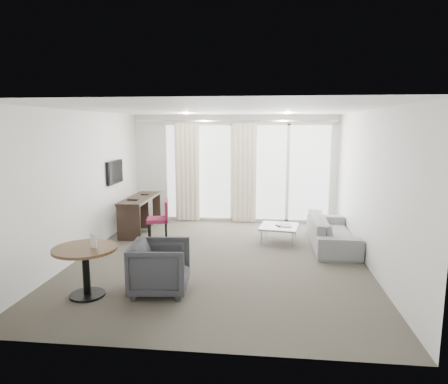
# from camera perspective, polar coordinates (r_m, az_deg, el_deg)

# --- Properties ---
(floor) EXTENTS (5.00, 6.00, 0.00)m
(floor) POSITION_cam_1_polar(r_m,az_deg,el_deg) (7.21, -0.52, -9.45)
(floor) COLOR #49453B
(floor) RESTS_ON ground
(ceiling) EXTENTS (5.00, 6.00, 0.00)m
(ceiling) POSITION_cam_1_polar(r_m,az_deg,el_deg) (6.83, -0.56, 11.69)
(ceiling) COLOR white
(ceiling) RESTS_ON ground
(wall_left) EXTENTS (0.00, 6.00, 2.60)m
(wall_left) POSITION_cam_1_polar(r_m,az_deg,el_deg) (7.60, -19.60, 1.09)
(wall_left) COLOR silver
(wall_left) RESTS_ON ground
(wall_right) EXTENTS (0.00, 6.00, 2.60)m
(wall_right) POSITION_cam_1_polar(r_m,az_deg,el_deg) (7.06, 20.06, 0.46)
(wall_right) COLOR silver
(wall_right) RESTS_ON ground
(wall_front) EXTENTS (5.00, 0.00, 2.60)m
(wall_front) POSITION_cam_1_polar(r_m,az_deg,el_deg) (3.99, -5.62, -5.55)
(wall_front) COLOR silver
(wall_front) RESTS_ON ground
(window_panel) EXTENTS (4.00, 0.02, 2.38)m
(window_panel) POSITION_cam_1_polar(r_m,az_deg,el_deg) (9.84, 3.25, 2.80)
(window_panel) COLOR white
(window_panel) RESTS_ON ground
(window_frame) EXTENTS (4.10, 0.06, 2.44)m
(window_frame) POSITION_cam_1_polar(r_m,az_deg,el_deg) (9.82, 3.24, 2.79)
(window_frame) COLOR white
(window_frame) RESTS_ON ground
(curtain_left) EXTENTS (0.60, 0.20, 2.38)m
(curtain_left) POSITION_cam_1_polar(r_m,az_deg,el_deg) (9.85, -5.27, 2.78)
(curtain_left) COLOR beige
(curtain_left) RESTS_ON ground
(curtain_right) EXTENTS (0.60, 0.20, 2.38)m
(curtain_right) POSITION_cam_1_polar(r_m,az_deg,el_deg) (9.67, 2.90, 2.69)
(curtain_right) COLOR beige
(curtain_right) RESTS_ON ground
(curtain_track) EXTENTS (4.80, 0.04, 0.04)m
(curtain_track) POSITION_cam_1_polar(r_m,az_deg,el_deg) (9.63, 1.45, 10.12)
(curtain_track) COLOR #B2B2B7
(curtain_track) RESTS_ON ceiling
(downlight_a) EXTENTS (0.12, 0.12, 0.02)m
(downlight_a) POSITION_cam_1_polar(r_m,az_deg,el_deg) (8.55, -5.38, 11.12)
(downlight_a) COLOR #FFE0B2
(downlight_a) RESTS_ON ceiling
(downlight_b) EXTENTS (0.12, 0.12, 0.02)m
(downlight_b) POSITION_cam_1_polar(r_m,az_deg,el_deg) (8.39, 9.10, 11.07)
(downlight_b) COLOR #FFE0B2
(downlight_b) RESTS_ON ceiling
(desk) EXTENTS (0.51, 1.65, 0.77)m
(desk) POSITION_cam_1_polar(r_m,az_deg,el_deg) (9.09, -11.84, -3.15)
(desk) COLOR black
(desk) RESTS_ON floor
(tv) EXTENTS (0.05, 0.80, 0.50)m
(tv) POSITION_cam_1_polar(r_m,az_deg,el_deg) (8.90, -15.32, 2.75)
(tv) COLOR black
(tv) RESTS_ON wall_left
(desk_chair) EXTENTS (0.53, 0.51, 0.83)m
(desk_chair) POSITION_cam_1_polar(r_m,az_deg,el_deg) (8.34, -9.47, -4.00)
(desk_chair) COLOR maroon
(desk_chair) RESTS_ON floor
(round_table) EXTENTS (1.00, 1.00, 0.70)m
(round_table) POSITION_cam_1_polar(r_m,az_deg,el_deg) (5.90, -19.09, -10.72)
(round_table) COLOR #4C331C
(round_table) RESTS_ON floor
(menu_card) EXTENTS (0.11, 0.06, 0.20)m
(menu_card) POSITION_cam_1_polar(r_m,az_deg,el_deg) (5.73, -18.09, -7.38)
(menu_card) COLOR white
(menu_card) RESTS_ON round_table
(tub_armchair) EXTENTS (0.88, 0.85, 0.73)m
(tub_armchair) POSITION_cam_1_polar(r_m,az_deg,el_deg) (5.78, -9.11, -10.57)
(tub_armchair) COLOR #2E2E33
(tub_armchair) RESTS_ON floor
(coffee_table) EXTENTS (0.85, 0.85, 0.33)m
(coffee_table) POSITION_cam_1_polar(r_m,az_deg,el_deg) (8.22, 7.84, -5.94)
(coffee_table) COLOR gray
(coffee_table) RESTS_ON floor
(remote) EXTENTS (0.12, 0.18, 0.02)m
(remote) POSITION_cam_1_polar(r_m,az_deg,el_deg) (8.15, 7.75, -4.66)
(remote) COLOR black
(remote) RESTS_ON coffee_table
(magazine) EXTENTS (0.24, 0.30, 0.02)m
(magazine) POSITION_cam_1_polar(r_m,az_deg,el_deg) (8.21, 8.80, -4.59)
(magazine) COLOR gray
(magazine) RESTS_ON coffee_table
(sofa) EXTENTS (0.79, 2.02, 0.59)m
(sofa) POSITION_cam_1_polar(r_m,az_deg,el_deg) (8.11, 15.18, -5.46)
(sofa) COLOR gray
(sofa) RESTS_ON floor
(terrace_slab) EXTENTS (5.60, 3.00, 0.12)m
(terrace_slab) POSITION_cam_1_polar(r_m,az_deg,el_deg) (11.53, 3.58, -2.57)
(terrace_slab) COLOR #4D4D50
(terrace_slab) RESTS_ON ground
(rattan_chair_a) EXTENTS (0.77, 0.77, 0.92)m
(rattan_chair_a) POSITION_cam_1_polar(r_m,az_deg,el_deg) (10.99, 5.70, -0.45)
(rattan_chair_a) COLOR #482C19
(rattan_chair_a) RESTS_ON terrace_slab
(rattan_chair_b) EXTENTS (0.55, 0.55, 0.75)m
(rattan_chair_b) POSITION_cam_1_polar(r_m,az_deg,el_deg) (11.75, 13.87, -0.46)
(rattan_chair_b) COLOR #482C19
(rattan_chair_b) RESTS_ON terrace_slab
(rattan_table) EXTENTS (0.65, 0.65, 0.52)m
(rattan_table) POSITION_cam_1_polar(r_m,az_deg,el_deg) (10.65, 8.91, -1.93)
(rattan_table) COLOR #482C19
(rattan_table) RESTS_ON terrace_slab
(balustrade) EXTENTS (5.50, 0.06, 1.05)m
(balustrade) POSITION_cam_1_polar(r_m,az_deg,el_deg) (12.86, 3.91, 1.20)
(balustrade) COLOR #B2B2B7
(balustrade) RESTS_ON terrace_slab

